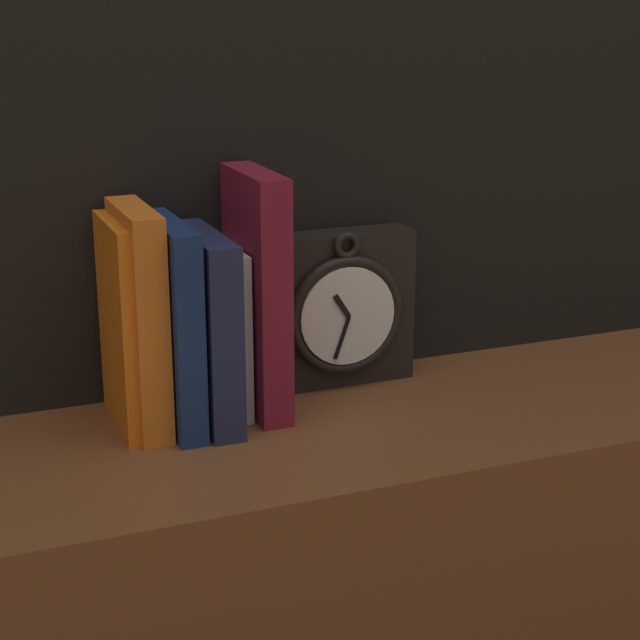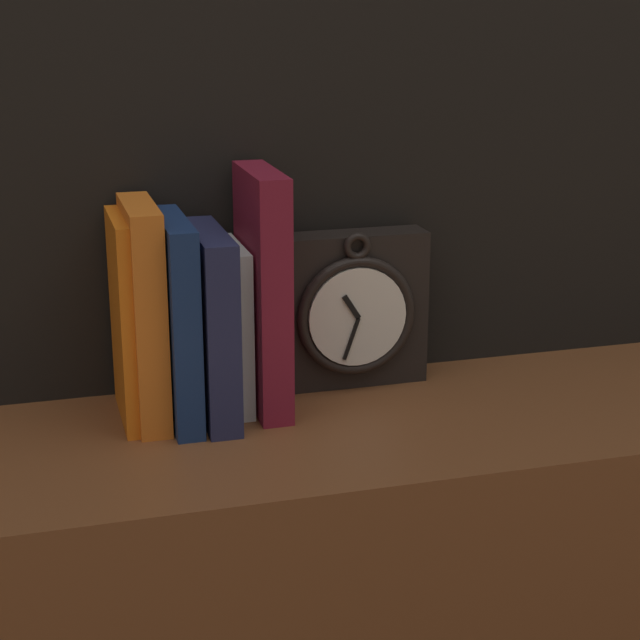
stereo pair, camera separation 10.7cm
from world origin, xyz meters
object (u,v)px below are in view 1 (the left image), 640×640
Objects in this scene: book_slot1_orange at (139,319)px; book_slot5_maroon at (257,293)px; clock at (338,309)px; book_slot4_white at (227,329)px; book_slot0_orange at (117,326)px; book_slot2_navy at (173,325)px; book_slot3_navy at (207,328)px.

book_slot1_orange is 0.89× the size of book_slot5_maroon.
book_slot4_white is at bearing -169.00° from clock.
book_slot0_orange reaches higher than book_slot2_navy.
book_slot3_navy is at bearing -143.77° from book_slot4_white.
book_slot1_orange is (0.02, -0.00, 0.01)m from book_slot0_orange.
book_slot0_orange is 0.02m from book_slot1_orange.
book_slot3_navy is 0.04m from book_slot4_white.
clock is at bearing 9.19° from book_slot1_orange.
book_slot1_orange is 0.07m from book_slot3_navy.
book_slot2_navy is 0.04m from book_slot3_navy.
book_slot3_navy reaches higher than book_slot4_white.
book_slot0_orange is 0.06m from book_slot2_navy.
book_slot1_orange reaches higher than clock.
book_slot2_navy is 0.10m from book_slot5_maroon.
book_slot0_orange is at bearing 171.77° from book_slot3_navy.
book_slot5_maroon is (0.13, -0.00, 0.01)m from book_slot1_orange.
book_slot3_navy is at bearing -7.94° from book_slot1_orange.
book_slot0_orange is 1.21× the size of book_slot4_white.
book_slot1_orange is at bearing 172.06° from book_slot3_navy.
clock is 0.14m from book_slot4_white.
book_slot5_maroon is at bearing -160.69° from clock.
book_slot1_orange is 1.15× the size of book_slot3_navy.
book_slot4_white is at bearing 36.23° from book_slot3_navy.
book_slot3_navy is at bearing -164.14° from clock.
book_slot0_orange reaches higher than book_slot4_white.
book_slot2_navy is 1.20× the size of book_slot4_white.
book_slot0_orange is 0.12m from book_slot4_white.
book_slot1_orange is (-0.23, -0.04, 0.03)m from clock.
book_slot4_white is (0.12, 0.01, -0.02)m from book_slot0_orange.
book_slot2_navy is 0.07m from book_slot4_white.
book_slot0_orange is (-0.26, -0.03, 0.02)m from clock.
clock is 0.91× the size of book_slot3_navy.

